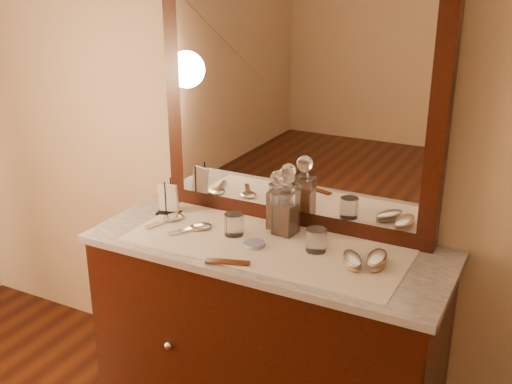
% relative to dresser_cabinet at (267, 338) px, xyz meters
% --- Properties ---
extents(dresser_cabinet, '(1.40, 0.55, 0.82)m').
position_rel_dresser_cabinet_xyz_m(dresser_cabinet, '(0.00, 0.00, 0.00)').
color(dresser_cabinet, black).
rests_on(dresser_cabinet, floor).
extents(knob_left, '(0.04, 0.04, 0.04)m').
position_rel_dresser_cabinet_xyz_m(knob_left, '(-0.30, -0.28, 0.04)').
color(knob_left, silver).
rests_on(knob_left, dresser_cabinet).
extents(marble_top, '(1.44, 0.59, 0.03)m').
position_rel_dresser_cabinet_xyz_m(marble_top, '(0.00, 0.00, 0.42)').
color(marble_top, silver).
rests_on(marble_top, dresser_cabinet).
extents(mirror_frame, '(1.20, 0.08, 1.00)m').
position_rel_dresser_cabinet_xyz_m(mirror_frame, '(0.00, 0.25, 0.94)').
color(mirror_frame, black).
rests_on(mirror_frame, marble_top).
extents(mirror_glass, '(1.06, 0.01, 0.86)m').
position_rel_dresser_cabinet_xyz_m(mirror_glass, '(0.00, 0.21, 0.94)').
color(mirror_glass, white).
rests_on(mirror_glass, marble_top).
extents(lace_runner, '(1.10, 0.45, 0.00)m').
position_rel_dresser_cabinet_xyz_m(lace_runner, '(0.00, -0.02, 0.44)').
color(lace_runner, white).
rests_on(lace_runner, marble_top).
extents(pin_dish, '(0.10, 0.10, 0.01)m').
position_rel_dresser_cabinet_xyz_m(pin_dish, '(-0.03, -0.05, 0.45)').
color(pin_dish, silver).
rests_on(pin_dish, lace_runner).
extents(comb, '(0.17, 0.08, 0.01)m').
position_rel_dresser_cabinet_xyz_m(comb, '(-0.05, -0.23, 0.45)').
color(comb, brown).
rests_on(comb, lace_runner).
extents(napkin_rack, '(0.12, 0.08, 0.16)m').
position_rel_dresser_cabinet_xyz_m(napkin_rack, '(-0.53, 0.07, 0.50)').
color(napkin_rack, black).
rests_on(napkin_rack, marble_top).
extents(decanter_left, '(0.08, 0.08, 0.25)m').
position_rel_dresser_cabinet_xyz_m(decanter_left, '(-0.03, 0.15, 0.54)').
color(decanter_left, '#994D16').
rests_on(decanter_left, lace_runner).
extents(decanter_right, '(0.09, 0.09, 0.28)m').
position_rel_dresser_cabinet_xyz_m(decanter_right, '(0.02, 0.11, 0.55)').
color(decanter_right, '#994D16').
rests_on(decanter_right, lace_runner).
extents(brush_near, '(0.13, 0.15, 0.04)m').
position_rel_dresser_cabinet_xyz_m(brush_near, '(0.36, -0.03, 0.46)').
color(brush_near, tan).
rests_on(brush_near, lace_runner).
extents(brush_far, '(0.08, 0.16, 0.04)m').
position_rel_dresser_cabinet_xyz_m(brush_far, '(0.44, 0.01, 0.47)').
color(brush_far, tan).
rests_on(brush_far, lace_runner).
extents(hand_mirror_outer, '(0.10, 0.20, 0.02)m').
position_rel_dresser_cabinet_xyz_m(hand_mirror_outer, '(-0.47, 0.01, 0.45)').
color(hand_mirror_outer, silver).
rests_on(hand_mirror_outer, lace_runner).
extents(hand_mirror_inner, '(0.14, 0.19, 0.02)m').
position_rel_dresser_cabinet_xyz_m(hand_mirror_inner, '(-0.32, -0.02, 0.45)').
color(hand_mirror_inner, silver).
rests_on(hand_mirror_inner, lace_runner).
extents(tumblers, '(0.43, 0.09, 0.09)m').
position_rel_dresser_cabinet_xyz_m(tumblers, '(0.02, 0.01, 0.49)').
color(tumblers, white).
rests_on(tumblers, lace_runner).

